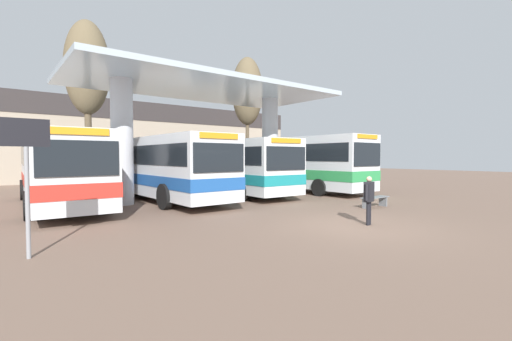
% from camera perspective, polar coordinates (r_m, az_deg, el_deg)
% --- Properties ---
extents(ground_plane, '(100.00, 100.00, 0.00)m').
position_cam_1_polar(ground_plane, '(11.49, 16.44, -8.83)').
color(ground_plane, '#755B4C').
extents(townhouse_backdrop, '(40.00, 0.58, 7.45)m').
position_cam_1_polar(townhouse_backdrop, '(34.09, -22.23, 5.73)').
color(townhouse_backdrop, tan).
rests_on(townhouse_backdrop, ground_plane).
extents(station_canopy, '(13.83, 6.91, 5.99)m').
position_cam_1_polar(station_canopy, '(18.73, -8.21, 10.56)').
color(station_canopy, silver).
rests_on(station_canopy, ground_plane).
extents(transit_bus_left_bay, '(3.18, 11.98, 3.13)m').
position_cam_1_polar(transit_bus_left_bay, '(17.84, -30.04, 0.57)').
color(transit_bus_left_bay, silver).
rests_on(transit_bus_left_bay, ground_plane).
extents(transit_bus_center_bay, '(2.87, 12.21, 3.15)m').
position_cam_1_polar(transit_bus_center_bay, '(18.60, -16.21, 0.88)').
color(transit_bus_center_bay, silver).
rests_on(transit_bus_center_bay, ground_plane).
extents(transit_bus_right_bay, '(3.10, 10.54, 3.09)m').
position_cam_1_polar(transit_bus_right_bay, '(20.27, -4.49, 0.98)').
color(transit_bus_right_bay, white).
rests_on(transit_bus_right_bay, ground_plane).
extents(transit_bus_far_right_bay, '(2.78, 11.75, 3.41)m').
position_cam_1_polar(transit_bus_far_right_bay, '(22.79, 5.85, 1.50)').
color(transit_bus_far_right_bay, silver).
rests_on(transit_bus_far_right_bay, ground_plane).
extents(waiting_bench_near_pillar, '(1.57, 0.44, 0.46)m').
position_cam_1_polar(waiting_bench_near_pillar, '(15.77, 19.21, -4.61)').
color(waiting_bench_near_pillar, slate).
rests_on(waiting_bench_near_pillar, ground_plane).
extents(info_sign_platform, '(0.90, 0.09, 3.02)m').
position_cam_1_polar(info_sign_platform, '(8.81, -33.94, 1.58)').
color(info_sign_platform, gray).
rests_on(info_sign_platform, ground_plane).
extents(pedestrian_waiting, '(0.58, 0.33, 1.57)m').
position_cam_1_polar(pedestrian_waiting, '(11.61, 18.31, -3.96)').
color(pedestrian_waiting, black).
rests_on(pedestrian_waiting, ground_plane).
extents(poplar_tree_behind_left, '(2.64, 2.64, 10.61)m').
position_cam_1_polar(poplar_tree_behind_left, '(24.34, -26.33, 14.87)').
color(poplar_tree_behind_left, brown).
rests_on(poplar_tree_behind_left, ground_plane).
extents(poplar_tree_behind_right, '(2.51, 2.51, 10.33)m').
position_cam_1_polar(poplar_tree_behind_right, '(28.70, -1.46, 12.95)').
color(poplar_tree_behind_right, brown).
rests_on(poplar_tree_behind_right, ground_plane).
extents(parked_car_street, '(4.20, 2.09, 2.10)m').
position_cam_1_polar(parked_car_street, '(32.87, -8.19, 0.21)').
color(parked_car_street, silver).
rests_on(parked_car_street, ground_plane).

